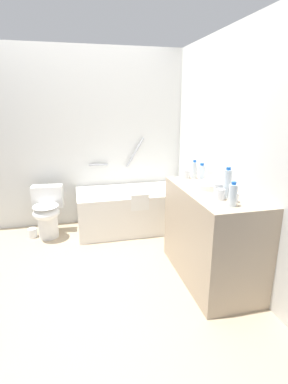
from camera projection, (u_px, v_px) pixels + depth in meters
ground_plane at (89, 265)px, 3.09m from camera, size 3.81×3.81×0.00m
wall_back_tiled at (79, 139)px, 3.94m from camera, size 3.21×0.10×2.33m
wall_right_mirror at (224, 150)px, 3.08m from camera, size 0.10×2.84×2.33m
bathtub at (132, 208)px, 3.94m from camera, size 1.44×0.74×1.18m
toilet at (47, 211)px, 3.69m from camera, size 0.39×0.50×0.64m
vanity_counter at (211, 235)px, 2.77m from camera, size 0.56×1.13×0.88m
sink_basin at (210, 185)px, 2.70m from camera, size 0.28×0.28×0.05m
sink_faucet at (226, 184)px, 2.73m from camera, size 0.13×0.15×0.07m
water_bottle_0 at (194, 170)px, 3.02m from camera, size 0.06×0.06×0.19m
water_bottle_1 at (233, 195)px, 2.21m from camera, size 0.06×0.06×0.19m
water_bottle_2 at (202, 174)px, 2.85m from camera, size 0.06×0.06×0.19m
water_bottle_3 at (227, 184)px, 2.39m from camera, size 0.06×0.06×0.26m
drinking_glass_0 at (218, 190)px, 2.48m from camera, size 0.08×0.08×0.10m
drinking_glass_1 at (233, 197)px, 2.31m from camera, size 0.08×0.08×0.08m
drinking_glass_2 at (186, 174)px, 3.05m from camera, size 0.07×0.07×0.08m
drinking_glass_3 at (221, 194)px, 2.36m from camera, size 0.07×0.07×0.09m
toilet_paper_roll at (33, 233)px, 3.72m from camera, size 0.11×0.11×0.12m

